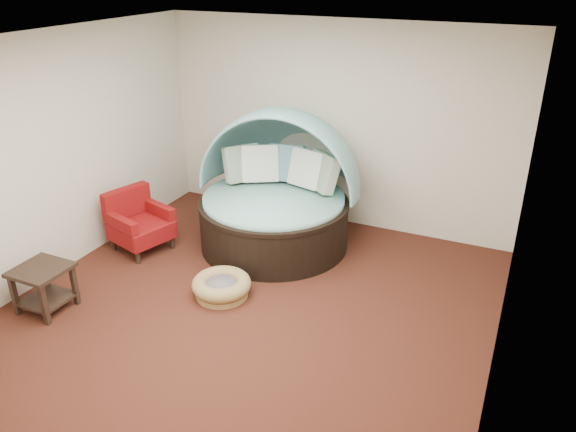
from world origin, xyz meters
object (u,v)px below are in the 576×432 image
at_px(red_armchair, 138,223).
at_px(side_table, 43,283).
at_px(canopy_daybed, 277,184).
at_px(pet_basket, 222,286).

distance_m(red_armchair, side_table, 1.57).
xyz_separation_m(canopy_daybed, pet_basket, (0.01, -1.47, -0.71)).
xyz_separation_m(pet_basket, red_armchair, (-1.56, 0.55, 0.24)).
xyz_separation_m(pet_basket, side_table, (-1.58, -1.02, 0.21)).
bearing_deg(canopy_daybed, pet_basket, -96.61).
height_order(canopy_daybed, side_table, canopy_daybed).
height_order(pet_basket, red_armchair, red_armchair).
height_order(canopy_daybed, pet_basket, canopy_daybed).
relative_size(canopy_daybed, red_armchair, 2.68).
distance_m(canopy_daybed, pet_basket, 1.63).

